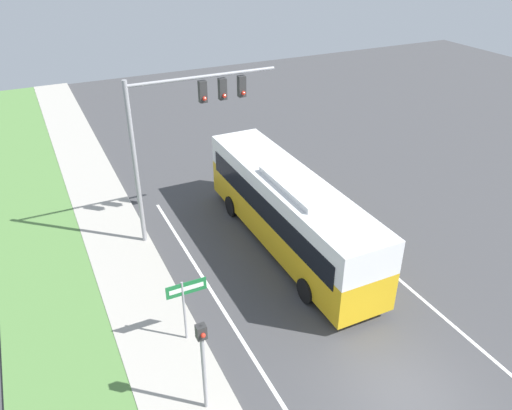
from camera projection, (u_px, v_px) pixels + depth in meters
ground_plane at (407, 397)px, 15.37m from camera, size 80.00×80.00×0.00m
lane_divider_far at (491, 358)px, 16.72m from camera, size 0.14×30.00×0.01m
bus at (289, 208)px, 21.52m from camera, size 2.62×11.64×3.64m
signal_gantry at (181, 122)px, 20.88m from camera, size 6.57×0.41×7.46m
pedestrian_signal at (203, 355)px, 13.87m from camera, size 0.28×0.34×3.33m
street_sign at (186, 299)px, 16.56m from camera, size 1.39×0.08×2.55m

